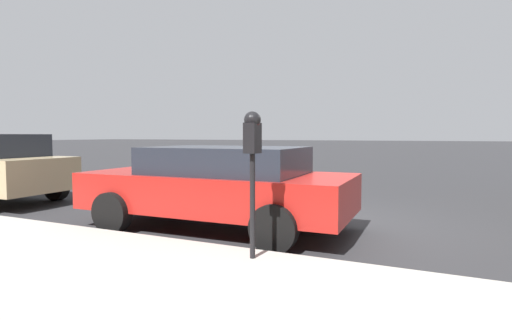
{
  "coord_description": "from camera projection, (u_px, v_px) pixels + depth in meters",
  "views": [
    {
      "loc": [
        -6.57,
        -1.85,
        1.52
      ],
      "look_at": [
        -2.47,
        0.03,
        1.24
      ],
      "focal_mm": 28.0,
      "sensor_mm": 36.0,
      "label": 1
    }
  ],
  "objects": [
    {
      "name": "car_red",
      "position": [
        219.0,
        184.0,
        6.45
      ],
      "size": [
        2.1,
        4.38,
        1.33
      ],
      "rotation": [
        0.0,
        0.0,
        0.02
      ],
      "color": "#B21E19",
      "rests_on": "ground_plane"
    },
    {
      "name": "parking_meter",
      "position": [
        253.0,
        146.0,
        4.45
      ],
      "size": [
        0.21,
        0.19,
        1.66
      ],
      "color": "black",
      "rests_on": "sidewalk"
    },
    {
      "name": "ground_plane",
      "position": [
        318.0,
        224.0,
        6.82
      ],
      "size": [
        220.0,
        220.0,
        0.0
      ],
      "primitive_type": "plane",
      "color": "#2B2B2D"
    }
  ]
}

